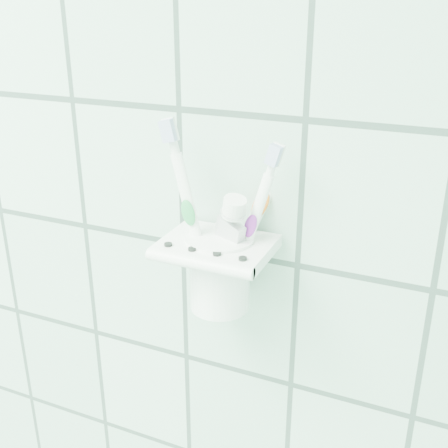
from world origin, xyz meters
name	(u,v)px	position (x,y,z in m)	size (l,w,h in m)	color
holder_bracket	(218,248)	(0.63, 1.15, 1.28)	(0.11, 0.10, 0.04)	white
cup	(220,269)	(0.63, 1.16, 1.25)	(0.07, 0.07, 0.08)	white
toothbrush_pink	(210,214)	(0.63, 1.15, 1.32)	(0.05, 0.02, 0.20)	white
toothbrush_blue	(215,201)	(0.63, 1.16, 1.33)	(0.08, 0.07, 0.22)	white
toothbrush_orange	(228,221)	(0.64, 1.16, 1.31)	(0.05, 0.02, 0.18)	white
toothpaste_tube	(221,232)	(0.63, 1.17, 1.29)	(0.05, 0.04, 0.14)	silver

